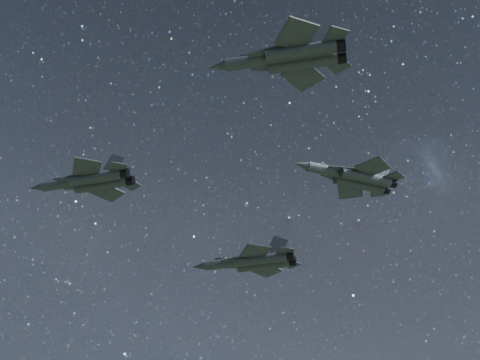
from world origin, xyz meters
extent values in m
cylinder|color=#2F353B|center=(-20.64, 6.78, 144.06)|extent=(6.62, 3.65, 1.38)
cone|color=#2F353B|center=(-24.61, 8.31, 144.06)|extent=(2.43, 1.92, 1.24)
ellipsoid|color=#19272D|center=(-21.63, 7.16, 144.73)|extent=(2.30, 1.63, 0.68)
cube|color=#2F353B|center=(-16.33, 5.13, 144.02)|extent=(7.26, 3.85, 1.15)
cylinder|color=#2F353B|center=(-16.32, 4.17, 143.62)|extent=(7.44, 3.96, 1.38)
cylinder|color=#2F353B|center=(-15.69, 5.83, 143.62)|extent=(7.44, 3.96, 1.38)
cylinder|color=black|center=(-12.52, 2.71, 143.62)|extent=(1.53, 1.60, 1.28)
cylinder|color=black|center=(-11.88, 4.36, 143.62)|extent=(1.53, 1.60, 1.28)
cube|color=#2F353B|center=(-19.58, 5.09, 143.96)|extent=(4.42, 3.27, 0.11)
cube|color=#2F353B|center=(-18.72, 7.33, 143.96)|extent=(4.71, 1.76, 0.11)
cube|color=#2F353B|center=(-17.25, 2.25, 143.80)|extent=(4.03, 4.38, 0.18)
cube|color=#2F353B|center=(-15.09, 7.88, 143.80)|extent=(5.07, 4.98, 0.18)
cube|color=#2F353B|center=(-13.26, 1.76, 143.80)|extent=(2.36, 2.51, 0.13)
cube|color=#2F353B|center=(-11.80, 5.56, 143.80)|extent=(3.00, 2.98, 0.13)
cube|color=#2F353B|center=(-14.00, 3.04, 145.30)|extent=(2.84, 1.47, 3.15)
cube|color=#2F353B|center=(-13.21, 5.11, 145.30)|extent=(3.00, 1.00, 3.15)
cylinder|color=#2F353B|center=(3.43, 24.24, 141.97)|extent=(7.63, 4.33, 1.60)
cone|color=#2F353B|center=(-1.12, 26.08, 141.97)|extent=(2.82, 2.25, 1.43)
ellipsoid|color=#19272D|center=(2.29, 24.70, 142.74)|extent=(2.66, 1.91, 0.79)
cube|color=#2F353B|center=(8.37, 22.23, 141.92)|extent=(8.36, 4.58, 1.33)
cylinder|color=#2F353B|center=(8.36, 21.13, 141.46)|extent=(8.57, 4.72, 1.60)
cylinder|color=#2F353B|center=(9.13, 23.03, 141.46)|extent=(8.57, 4.72, 1.60)
cylinder|color=black|center=(12.73, 19.36, 141.46)|extent=(1.79, 1.87, 1.48)
cylinder|color=black|center=(13.50, 21.26, 141.46)|extent=(1.79, 1.87, 1.48)
cube|color=#2F353B|center=(4.62, 22.26, 141.85)|extent=(5.08, 3.85, 0.12)
cube|color=#2F353B|center=(5.66, 24.83, 141.85)|extent=(5.44, 2.13, 0.12)
cube|color=#2F353B|center=(7.25, 18.93, 141.67)|extent=(4.59, 5.01, 0.20)
cube|color=#2F353B|center=(9.87, 25.39, 141.67)|extent=(5.85, 5.74, 0.20)
cube|color=#2F353B|center=(11.85, 18.28, 141.67)|extent=(2.69, 2.86, 0.15)
cube|color=#2F353B|center=(13.62, 22.65, 141.67)|extent=(3.47, 3.43, 0.15)
cube|color=#2F353B|center=(11.02, 19.78, 143.41)|extent=(3.25, 1.75, 3.65)
cube|color=#2F353B|center=(11.98, 22.15, 143.41)|extent=(3.45, 1.22, 3.65)
cylinder|color=#2F353B|center=(1.87, -17.38, 145.53)|extent=(6.51, 3.31, 1.35)
cone|color=#2F353B|center=(-2.07, -16.06, 145.53)|extent=(2.36, 1.81, 1.21)
ellipsoid|color=#19272D|center=(0.88, -17.05, 146.18)|extent=(2.24, 1.51, 0.67)
cube|color=#2F353B|center=(6.14, -18.80, 145.49)|extent=(7.15, 3.48, 1.13)
cylinder|color=#2F353B|center=(6.20, -19.73, 145.10)|extent=(7.33, 3.58, 1.35)
cylinder|color=#2F353B|center=(6.75, -18.09, 145.10)|extent=(7.33, 3.58, 1.35)
cylinder|color=black|center=(9.98, -20.99, 145.10)|extent=(1.46, 1.54, 1.25)
cylinder|color=black|center=(10.53, -19.34, 145.10)|extent=(1.46, 1.54, 1.25)
cube|color=#2F353B|center=(2.98, -18.98, 145.42)|extent=(4.39, 3.04, 0.10)
cube|color=#2F353B|center=(3.72, -16.76, 145.42)|extent=(4.59, 1.53, 0.10)
cube|color=#2F353B|center=(5.38, -21.65, 145.27)|extent=(4.07, 4.39, 0.17)
cube|color=#2F353B|center=(7.24, -16.06, 145.27)|extent=(4.97, 4.91, 0.17)
cube|color=#2F353B|center=(9.29, -21.95, 145.27)|extent=(2.39, 2.52, 0.13)
cube|color=#2F353B|center=(10.55, -18.17, 145.27)|extent=(2.94, 2.93, 0.13)
cube|color=#2F353B|center=(8.51, -20.73, 146.74)|extent=(2.82, 1.31, 3.08)
cube|color=#2F353B|center=(9.20, -18.67, 146.74)|extent=(2.96, 0.85, 3.08)
cylinder|color=#2F353B|center=(15.67, 3.88, 147.31)|extent=(7.00, 2.91, 1.44)
cone|color=#2F353B|center=(11.33, 2.91, 147.31)|extent=(2.45, 1.75, 1.30)
ellipsoid|color=#19272D|center=(14.58, 3.64, 148.00)|extent=(2.36, 1.43, 0.71)
cube|color=#2F353B|center=(20.36, 4.94, 147.26)|extent=(7.71, 3.02, 1.20)
cylinder|color=#2F353B|center=(20.93, 4.12, 146.85)|extent=(7.90, 3.12, 1.44)
cylinder|color=#2F353B|center=(20.52, 5.93, 146.85)|extent=(7.90, 3.12, 1.44)
cylinder|color=black|center=(25.08, 5.05, 146.85)|extent=(1.47, 1.56, 1.33)
cylinder|color=black|center=(24.67, 6.86, 146.85)|extent=(1.47, 1.56, 1.33)
cube|color=#2F353B|center=(17.57, 3.03, 147.20)|extent=(4.84, 1.16, 0.11)
cube|color=#2F353B|center=(17.02, 5.47, 147.20)|extent=(4.82, 2.87, 0.11)
cube|color=#2F353B|center=(21.23, 1.91, 147.03)|extent=(5.30, 5.30, 0.19)
cube|color=#2F353B|center=(19.85, 8.05, 147.03)|extent=(4.64, 4.92, 0.19)
cube|color=#2F353B|center=(24.98, 3.80, 147.03)|extent=(3.13, 3.14, 0.14)
cube|color=#2F353B|center=(24.05, 7.95, 147.03)|extent=(2.72, 2.84, 0.14)
cube|color=#2F353B|center=(23.60, 4.48, 148.61)|extent=(3.21, 0.60, 3.29)
cube|color=#2F353B|center=(23.09, 6.74, 148.61)|extent=(3.11, 1.10, 3.29)
camera|label=1|loc=(-5.03, -58.81, 101.94)|focal=42.00mm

